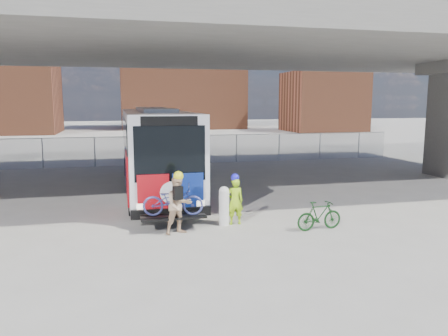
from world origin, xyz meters
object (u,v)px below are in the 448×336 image
object	(u,v)px
bollard	(224,204)
bike_parked	(319,216)
cyclist_hivis	(235,200)
bus	(154,143)
cyclist_tan	(179,205)

from	to	relation	value
bollard	bike_parked	size ratio (longest dim) A/B	0.83
bollard	cyclist_hivis	world-z (taller)	cyclist_hivis
cyclist_hivis	bollard	bearing A→B (deg)	-0.09
bus	bollard	bearing A→B (deg)	-75.15
bus	cyclist_hivis	xyz separation A→B (m)	(2.04, -6.31, -1.30)
bus	bike_parked	distance (m)	8.91
cyclist_tan	bike_parked	world-z (taller)	cyclist_tan
bollard	bike_parked	distance (m)	3.02
cyclist_hivis	bike_parked	world-z (taller)	cyclist_hivis
bike_parked	cyclist_hivis	bearing A→B (deg)	57.18
bike_parked	cyclist_tan	bearing A→B (deg)	76.62
bollard	cyclist_tan	xyz separation A→B (m)	(-1.55, -0.63, 0.23)
bus	bike_parked	bearing A→B (deg)	-59.72
bollard	cyclist_hivis	xyz separation A→B (m)	(0.36, 0.00, 0.13)
bus	cyclist_tan	world-z (taller)	bus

